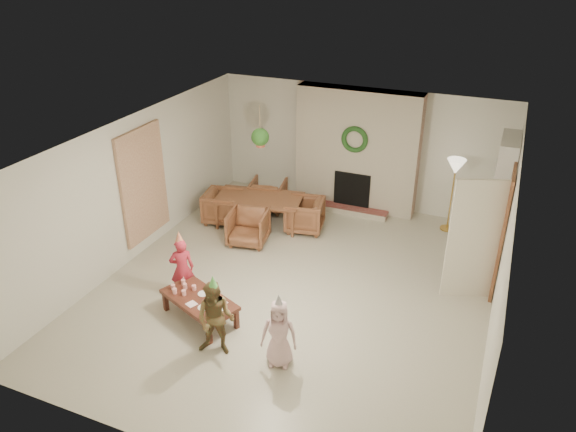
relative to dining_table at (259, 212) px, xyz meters
The scene contains 56 objects.
floor 2.30m from the dining_table, 49.50° to the right, with size 7.00×7.00×0.00m, color #B7B29E.
ceiling 3.18m from the dining_table, 49.50° to the right, with size 7.00×7.00×0.00m, color white.
wall_back 2.50m from the dining_table, 49.91° to the left, with size 7.00×7.00×0.00m, color silver.
wall_front 5.53m from the dining_table, 74.18° to the right, with size 7.00×7.00×0.00m, color silver.
wall_left 2.50m from the dining_table, 131.12° to the right, with size 7.00×7.00×0.00m, color silver.
wall_right 4.90m from the dining_table, 21.18° to the right, with size 7.00×7.00×0.00m, color silver.
fireplace_mass 2.36m from the dining_table, 46.49° to the left, with size 2.50×0.40×2.50m, color #5A2017.
fireplace_hearth 1.93m from the dining_table, 39.26° to the left, with size 1.60×0.30×0.12m, color maroon.
fireplace_firebox 2.03m from the dining_table, 42.98° to the left, with size 0.75×0.12×0.75m, color black.
fireplace_wreath 2.36m from the dining_table, 41.93° to the left, with size 0.54×0.54×0.10m, color #194319.
floor_lamp_base 3.70m from the dining_table, 20.01° to the left, with size 0.27×0.27×0.03m, color gold.
floor_lamp_post 3.71m from the dining_table, 20.01° to the left, with size 0.03×0.03×1.31m, color gold.
floor_lamp_shade 3.83m from the dining_table, 20.01° to the left, with size 0.35×0.35×0.29m, color beige.
bookshelf_carcass 4.43m from the dining_table, ahead, with size 0.30×1.00×2.20m, color white.
bookshelf_shelf_a 4.34m from the dining_table, ahead, with size 0.30×0.92×0.03m, color white.
bookshelf_shelf_b 4.38m from the dining_table, ahead, with size 0.30×0.92×0.03m, color white.
bookshelf_shelf_c 4.44m from the dining_table, ahead, with size 0.30×0.92×0.03m, color white.
bookshelf_shelf_d 4.55m from the dining_table, ahead, with size 0.30×0.92×0.03m, color white.
books_row_lower 4.31m from the dining_table, ahead, with size 0.20×0.40×0.24m, color #93371B.
books_row_mid 4.38m from the dining_table, ahead, with size 0.20×0.44×0.24m, color teal.
books_row_upper 4.44m from the dining_table, ahead, with size 0.20×0.36×0.22m, color gold.
door_frame 4.53m from the dining_table, ahead, with size 0.05×0.86×2.04m, color brown.
door_leaf 4.23m from the dining_table, 12.72° to the right, with size 0.05×0.80×2.00m, color beige.
curtain_panel 2.34m from the dining_table, 133.84° to the right, with size 0.06×1.20×2.00m, color #D0B493.
dining_table is the anchor object (origin of this frame).
dining_chair_near 0.73m from the dining_table, 79.87° to the right, with size 0.69×0.71×0.65m, color brown.
dining_chair_far 0.73m from the dining_table, 100.13° to the left, with size 0.69×0.71×0.65m, color brown.
dining_chair_left 0.73m from the dining_table, 169.87° to the right, with size 0.69×0.71×0.65m, color brown.
dining_chair_right 0.92m from the dining_table, 10.13° to the left, with size 0.69×0.71×0.65m, color brown.
hanging_plant_cord 1.88m from the dining_table, 52.22° to the right, with size 0.01×0.01×0.70m, color tan.
hanging_plant_pot 1.54m from the dining_table, 52.22° to the right, with size 0.16×0.16×0.12m, color #A14734.
hanging_plant_foliage 1.65m from the dining_table, 52.22° to the right, with size 0.32×0.32×0.32m, color #1E4C19.
coffee_table_top 3.10m from the dining_table, 80.86° to the right, with size 1.20×0.60×0.06m, color #53281B.
coffee_table_apron 3.10m from the dining_table, 80.86° to the right, with size 1.11×0.51×0.07m, color #53281B.
coffee_leg_fl 3.08m from the dining_table, 91.93° to the right, with size 0.06×0.06×0.31m, color #53281B.
coffee_leg_fr 3.62m from the dining_table, 75.58° to the right, with size 0.06×0.06×0.31m, color #53281B.
coffee_leg_bl 2.63m from the dining_table, 88.13° to the right, with size 0.06×0.06×0.31m, color #53281B.
coffee_leg_br 3.24m from the dining_table, 70.34° to the right, with size 0.06×0.06×0.31m, color #53281B.
cup_a 3.02m from the dining_table, 89.74° to the right, with size 0.06×0.06×0.08m, color white.
cup_b 2.85m from the dining_table, 88.28° to the right, with size 0.06×0.06×0.08m, color white.
cup_c 3.10m from the dining_table, 88.19° to the right, with size 0.06×0.06×0.08m, color white.
cup_d 2.94m from the dining_table, 86.69° to the right, with size 0.06×0.06×0.08m, color white.
cup_e 3.09m from the dining_table, 85.44° to the right, with size 0.06×0.06×0.08m, color white.
cup_f 2.93m from the dining_table, 83.78° to the right, with size 0.06×0.06×0.08m, color white.
plate_a 2.99m from the dining_table, 80.49° to the right, with size 0.17×0.17×0.01m, color white.
plate_b 3.31m from the dining_table, 78.32° to the right, with size 0.17×0.17×0.01m, color white.
plate_c 3.27m from the dining_table, 73.81° to the right, with size 0.17×0.17×0.01m, color white.
food_scoop 3.31m from the dining_table, 78.32° to the right, with size 0.06×0.06×0.06m, color tan.
napkin_left 3.27m from the dining_table, 81.72° to the right, with size 0.14×0.14×0.01m, color #FFBBCB.
napkin_right 3.16m from the dining_table, 74.27° to the right, with size 0.14×0.14×0.01m, color #FFBBCB.
child_red 2.68m from the dining_table, 90.80° to the right, with size 0.38×0.25×1.04m, color #B12637.
party_hat_red 2.78m from the dining_table, 90.80° to the right, with size 0.14×0.14×0.20m, color gold.
child_plaid 3.78m from the dining_table, 73.19° to the right, with size 0.54×0.42×1.11m, color brown.
party_hat_plaid 3.87m from the dining_table, 73.19° to the right, with size 0.13×0.13×0.18m, color #55B34C.
child_pink 4.01m from the dining_table, 60.68° to the right, with size 0.48×0.31×0.98m, color beige.
party_hat_pink 4.07m from the dining_table, 60.68° to the right, with size 0.13×0.13×0.18m, color #ACABB2.
Camera 1 is at (2.78, -6.95, 5.08)m, focal length 34.29 mm.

